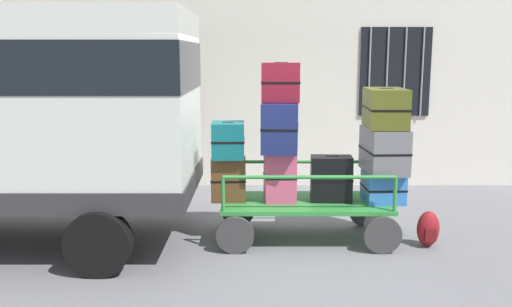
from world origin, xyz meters
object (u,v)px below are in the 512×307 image
Objects in this scene: suitcase_left_bottom at (227,179)px; backpack at (427,229)px; luggage_cart at (304,209)px; suitcase_midleft_top at (279,82)px; suitcase_midright_bottom at (382,187)px; suitcase_midright_middle at (383,150)px; suitcase_left_middle at (227,140)px; suitcase_center_bottom at (330,179)px; suitcase_midleft_bottom at (279,176)px; suitcase_midleft_middle at (279,126)px; suitcase_midright_top at (384,108)px.

suitcase_left_bottom reaches higher than backpack.
suitcase_midleft_top is at bearing -175.22° from luggage_cart.
suitcase_midright_bottom is 1.13× the size of backpack.
luggage_cart is 2.88× the size of suitcase_midright_middle.
suitcase_midright_bottom is at bearing -1.23° from suitcase_left_middle.
suitcase_center_bottom is at bearing 3.89° from suitcase_midleft_top.
suitcase_midleft_bottom is at bearing 170.24° from backpack.
suitcase_midleft_middle is (-0.32, 0.02, 1.04)m from luggage_cart.
suitcase_center_bottom is at bearing 3.00° from luggage_cart.
suitcase_midright_middle is (1.91, -0.03, 0.37)m from suitcase_left_bottom.
suitcase_midright_top is at bearing 2.28° from suitcase_midleft_top.
suitcase_midright_middle is (1.91, -0.02, -0.12)m from suitcase_left_middle.
suitcase_midleft_bottom is at bearing 1.87° from suitcase_left_middle.
suitcase_midright_bottom is (0.64, -0.05, -0.10)m from suitcase_center_bottom.
suitcase_midleft_bottom is at bearing 178.73° from suitcase_center_bottom.
suitcase_center_bottom is 1.08m from suitcase_midright_top.
suitcase_left_bottom is at bearing -179.38° from suitcase_midleft_bottom.
suitcase_center_bottom is (0.32, 0.02, 0.38)m from luggage_cart.
suitcase_left_middle is at bearing 176.71° from suitcase_midleft_top.
luggage_cart is 1.50m from backpack.
suitcase_midleft_bottom is (-0.32, 0.03, 0.42)m from luggage_cart.
suitcase_left_bottom is at bearing -180.00° from suitcase_midright_top.
suitcase_midleft_middle reaches higher than suitcase_left_bottom.
suitcase_midright_top is at bearing 149.46° from backpack.
suitcase_midleft_bottom reaches higher than suitcase_center_bottom.
suitcase_left_middle is 2.00m from suitcase_midright_bottom.
suitcase_midleft_middle is (0.64, 0.01, 0.17)m from suitcase_left_middle.
luggage_cart is at bearing 179.66° from suitcase_midright_middle.
suitcase_midleft_middle is 0.54m from suitcase_midleft_top.
suitcase_midleft_top is at bearing -4.53° from suitcase_left_bottom.
suitcase_midright_middle reaches higher than suitcase_midleft_bottom.
suitcase_left_bottom is 0.70× the size of suitcase_midleft_middle.
suitcase_midright_top is at bearing 0.42° from suitcase_left_middle.
suitcase_midleft_middle reaches higher than backpack.
suitcase_midright_top is (0.00, 0.03, 0.51)m from suitcase_midright_middle.
suitcase_left_bottom is at bearing 179.12° from suitcase_midright_middle.
suitcase_center_bottom reaches higher than luggage_cart.
backpack is at bearing -7.96° from suitcase_midleft_top.
suitcase_midleft_middle is 1.37× the size of suitcase_center_bottom.
suitcase_left_middle is 0.58× the size of suitcase_midright_top.
suitcase_midleft_middle is 1.04× the size of suitcase_midright_middle.
suitcase_midleft_middle is 1.56× the size of suitcase_midright_bottom.
backpack is (0.51, -0.24, -0.46)m from suitcase_midright_bottom.
suitcase_left_bottom is 0.86× the size of suitcase_midleft_bottom.
suitcase_center_bottom is 0.65m from suitcase_midright_bottom.
suitcase_left_bottom is 1.28m from suitcase_center_bottom.
suitcase_center_bottom is (0.64, 0.00, -0.65)m from suitcase_midleft_middle.
suitcase_midright_bottom reaches higher than backpack.
suitcase_midleft_top is 0.96× the size of suitcase_midright_bottom.
suitcase_left_bottom is 1.24× the size of backpack.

